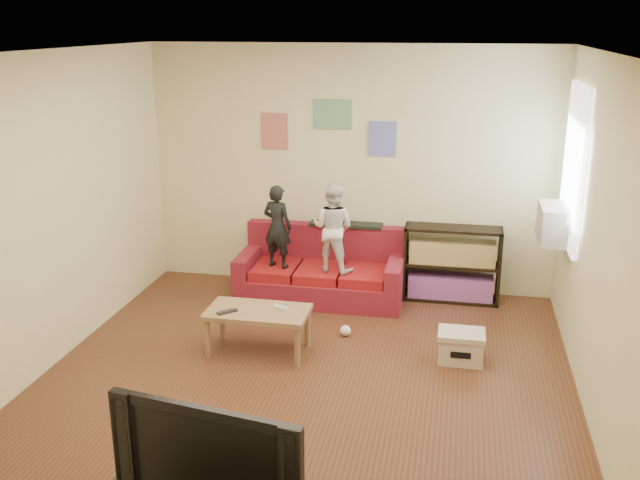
% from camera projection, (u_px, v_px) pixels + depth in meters
% --- Properties ---
extents(room_shell, '(4.52, 5.02, 2.72)m').
position_uv_depth(room_shell, '(300.00, 233.00, 5.52)').
color(room_shell, brown).
rests_on(room_shell, ground).
extents(sofa, '(1.78, 0.82, 0.78)m').
position_uv_depth(sofa, '(322.00, 274.00, 7.81)').
color(sofa, maroon).
rests_on(sofa, ground).
extents(child_a, '(0.38, 0.30, 0.90)m').
position_uv_depth(child_a, '(277.00, 227.00, 7.58)').
color(child_a, black).
rests_on(child_a, sofa).
extents(child_b, '(0.53, 0.46, 0.94)m').
position_uv_depth(child_b, '(333.00, 228.00, 7.46)').
color(child_b, white).
rests_on(child_b, sofa).
extents(coffee_table, '(0.92, 0.51, 0.42)m').
position_uv_depth(coffee_table, '(258.00, 316.00, 6.47)').
color(coffee_table, '#A37C53').
rests_on(coffee_table, ground).
extents(remote, '(0.17, 0.16, 0.02)m').
position_uv_depth(remote, '(227.00, 312.00, 6.39)').
color(remote, black).
rests_on(remote, coffee_table).
extents(game_controller, '(0.15, 0.09, 0.03)m').
position_uv_depth(game_controller, '(280.00, 308.00, 6.46)').
color(game_controller, silver).
rests_on(game_controller, coffee_table).
extents(bookshelf, '(1.03, 0.31, 0.82)m').
position_uv_depth(bookshelf, '(451.00, 268.00, 7.70)').
color(bookshelf, black).
rests_on(bookshelf, ground).
extents(window, '(0.04, 1.08, 1.48)m').
position_uv_depth(window, '(574.00, 166.00, 6.56)').
color(window, white).
rests_on(window, room_shell).
extents(ac_unit, '(0.28, 0.55, 0.35)m').
position_uv_depth(ac_unit, '(554.00, 224.00, 6.75)').
color(ac_unit, '#B7B2A3').
rests_on(ac_unit, window).
extents(artwork_left, '(0.30, 0.01, 0.40)m').
position_uv_depth(artwork_left, '(275.00, 131.00, 7.89)').
color(artwork_left, '#D87266').
rests_on(artwork_left, room_shell).
extents(artwork_center, '(0.42, 0.01, 0.32)m').
position_uv_depth(artwork_center, '(332.00, 114.00, 7.71)').
color(artwork_center, '#72B27F').
rests_on(artwork_center, room_shell).
extents(artwork_right, '(0.30, 0.01, 0.38)m').
position_uv_depth(artwork_right, '(382.00, 139.00, 7.68)').
color(artwork_right, '#727FCC').
rests_on(artwork_right, room_shell).
extents(file_box, '(0.41, 0.31, 0.28)m').
position_uv_depth(file_box, '(461.00, 346.00, 6.36)').
color(file_box, beige).
rests_on(file_box, ground).
extents(television, '(1.08, 0.32, 0.62)m').
position_uv_depth(television, '(215.00, 450.00, 3.70)').
color(television, black).
rests_on(television, tv_stand).
extents(tissue, '(0.13, 0.13, 0.11)m').
position_uv_depth(tissue, '(345.00, 331.00, 6.89)').
color(tissue, '#ECE5CD').
rests_on(tissue, ground).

